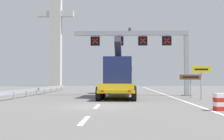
# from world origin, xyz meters

# --- Properties ---
(ground) EXTENTS (112.00, 112.00, 0.00)m
(ground) POSITION_xyz_m (0.00, 0.00, 0.00)
(ground) COLOR slate
(lane_markings) EXTENTS (0.20, 49.00, 0.01)m
(lane_markings) POSITION_xyz_m (0.08, 17.20, 0.01)
(lane_markings) COLOR silver
(lane_markings) RESTS_ON ground
(edge_line_right) EXTENTS (0.20, 63.00, 0.01)m
(edge_line_right) POSITION_xyz_m (6.20, 12.00, 0.01)
(edge_line_right) COLOR silver
(edge_line_right) RESTS_ON ground
(overhead_lane_gantry) EXTENTS (11.80, 0.90, 6.86)m
(overhead_lane_gantry) POSITION_xyz_m (3.96, 11.44, 5.32)
(overhead_lane_gantry) COLOR #9EA0A5
(overhead_lane_gantry) RESTS_ON ground
(heavy_haul_truck_yellow) EXTENTS (3.29, 14.11, 5.30)m
(heavy_haul_truck_yellow) POSITION_xyz_m (1.32, 11.45, 1.99)
(heavy_haul_truck_yellow) COLOR yellow
(heavy_haul_truck_yellow) RESTS_ON ground
(exit_sign_yellow) EXTENTS (1.45, 0.15, 2.68)m
(exit_sign_yellow) POSITION_xyz_m (7.82, 5.28, 2.02)
(exit_sign_yellow) COLOR #9EA0A5
(exit_sign_yellow) RESTS_ON ground
(tourist_info_sign_brown) EXTENTS (1.89, 0.15, 2.05)m
(tourist_info_sign_brown) POSITION_xyz_m (7.53, 7.53, 1.60)
(tourist_info_sign_brown) COLOR #9EA0A5
(tourist_info_sign_brown) RESTS_ON ground
(crash_barrier_striped) EXTENTS (1.05, 0.61, 0.90)m
(crash_barrier_striped) POSITION_xyz_m (6.90, -2.17, 0.45)
(crash_barrier_striped) COLOR red
(crash_barrier_striped) RESTS_ON ground
(guardrail_left) EXTENTS (0.13, 27.06, 0.76)m
(guardrail_left) POSITION_xyz_m (-7.22, 11.53, 0.56)
(guardrail_left) COLOR #999EA3
(guardrail_left) RESTS_ON ground
(bridge_pylon_distant) EXTENTS (9.00, 2.00, 29.33)m
(bridge_pylon_distant) POSITION_xyz_m (-15.06, 53.26, 15.05)
(bridge_pylon_distant) COLOR #B7B7B2
(bridge_pylon_distant) RESTS_ON ground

